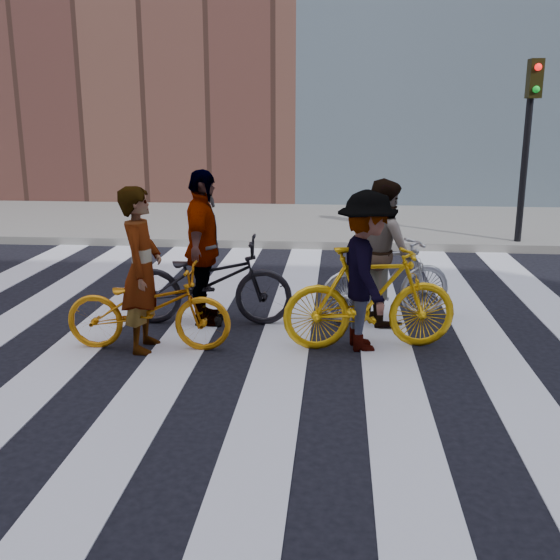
# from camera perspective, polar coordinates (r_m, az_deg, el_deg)

# --- Properties ---
(ground) EXTENTS (100.00, 100.00, 0.00)m
(ground) POSITION_cam_1_polar(r_m,az_deg,el_deg) (7.26, -3.96, -5.31)
(ground) COLOR black
(ground) RESTS_ON ground
(sidewalk_far) EXTENTS (100.00, 5.00, 0.15)m
(sidewalk_far) POSITION_cam_1_polar(r_m,az_deg,el_deg) (14.49, 0.66, 4.99)
(sidewalk_far) COLOR slate
(sidewalk_far) RESTS_ON ground
(zebra_crosswalk) EXTENTS (8.25, 10.00, 0.01)m
(zebra_crosswalk) POSITION_cam_1_polar(r_m,az_deg,el_deg) (7.26, -3.96, -5.27)
(zebra_crosswalk) COLOR silver
(zebra_crosswalk) RESTS_ON ground
(traffic_signal) EXTENTS (0.22, 0.42, 3.33)m
(traffic_signal) POSITION_cam_1_polar(r_m,az_deg,el_deg) (12.51, 20.90, 12.73)
(traffic_signal) COLOR black
(traffic_signal) RESTS_ON ground
(bike_yellow_left) EXTENTS (1.76, 0.66, 0.91)m
(bike_yellow_left) POSITION_cam_1_polar(r_m,az_deg,el_deg) (7.01, -11.39, -2.37)
(bike_yellow_left) COLOR orange
(bike_yellow_left) RESTS_ON ground
(bike_silver_mid) EXTENTS (1.74, 1.07, 1.01)m
(bike_silver_mid) POSITION_cam_1_polar(r_m,az_deg,el_deg) (7.92, 9.25, 0.04)
(bike_silver_mid) COLOR #AAAEB4
(bike_silver_mid) RESTS_ON ground
(bike_yellow_right) EXTENTS (1.90, 0.83, 1.11)m
(bike_yellow_right) POSITION_cam_1_polar(r_m,az_deg,el_deg) (6.94, 7.85, -1.58)
(bike_yellow_right) COLOR yellow
(bike_yellow_right) RESTS_ON ground
(bike_dark_rear) EXTENTS (2.01, 0.80, 1.04)m
(bike_dark_rear) POSITION_cam_1_polar(r_m,az_deg,el_deg) (7.74, -6.28, -0.10)
(bike_dark_rear) COLOR black
(bike_dark_rear) RESTS_ON ground
(rider_left) EXTENTS (0.43, 0.64, 1.73)m
(rider_left) POSITION_cam_1_polar(r_m,az_deg,el_deg) (6.92, -11.95, 0.88)
(rider_left) COLOR slate
(rider_left) RESTS_ON ground
(rider_mid) EXTENTS (0.91, 1.01, 1.71)m
(rider_mid) POSITION_cam_1_polar(r_m,az_deg,el_deg) (7.84, 8.98, 2.50)
(rider_mid) COLOR slate
(rider_mid) RESTS_ON ground
(rider_right) EXTENTS (0.81, 1.18, 1.68)m
(rider_right) POSITION_cam_1_polar(r_m,az_deg,el_deg) (6.86, 7.51, 0.75)
(rider_right) COLOR slate
(rider_right) RESTS_ON ground
(rider_rear) EXTENTS (0.51, 1.09, 1.82)m
(rider_rear) POSITION_cam_1_polar(r_m,az_deg,el_deg) (7.66, -6.72, 2.75)
(rider_rear) COLOR slate
(rider_rear) RESTS_ON ground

